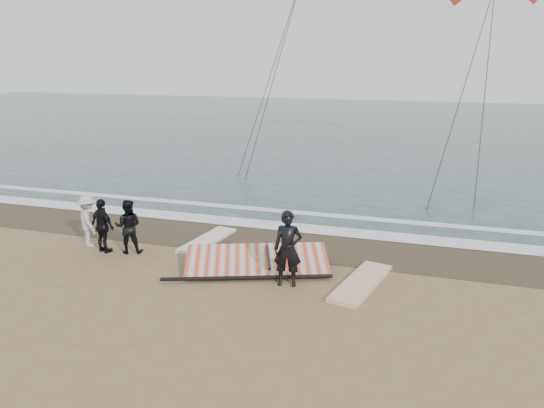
{
  "coord_description": "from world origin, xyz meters",
  "views": [
    {
      "loc": [
        4.17,
        -10.07,
        5.41
      ],
      "look_at": [
        0.07,
        3.0,
        1.6
      ],
      "focal_mm": 35.0,
      "sensor_mm": 36.0,
      "label": 1
    }
  ],
  "objects": [
    {
      "name": "sail_rig",
      "position": [
        -0.15,
        2.32,
        0.19
      ],
      "size": [
        4.05,
        2.89,
        0.5
      ],
      "color": "black",
      "rests_on": "ground"
    },
    {
      "name": "trio_cluster",
      "position": [
        -4.76,
        2.32,
        0.78
      ],
      "size": [
        2.43,
        1.18,
        1.58
      ],
      "color": "black",
      "rests_on": "ground"
    },
    {
      "name": "sea",
      "position": [
        0.0,
        33.0,
        0.01
      ],
      "size": [
        120.0,
        54.0,
        0.02
      ],
      "primitive_type": "cube",
      "color": "#233838",
      "rests_on": "ground"
    },
    {
      "name": "board_white",
      "position": [
        2.67,
        2.06,
        0.05
      ],
      "size": [
        1.28,
        2.75,
        0.11
      ],
      "primitive_type": "cube",
      "rotation": [
        0.0,
        0.0,
        -0.21
      ],
      "color": "silver",
      "rests_on": "ground"
    },
    {
      "name": "ground",
      "position": [
        0.0,
        0.0,
        0.0
      ],
      "size": [
        120.0,
        120.0,
        0.0
      ],
      "primitive_type": "plane",
      "color": "#8C704C",
      "rests_on": "ground"
    },
    {
      "name": "foam_far",
      "position": [
        0.0,
        7.6,
        0.03
      ],
      "size": [
        120.0,
        0.45,
        0.01
      ],
      "primitive_type": "cube",
      "color": "white",
      "rests_on": "sea"
    },
    {
      "name": "board_cream",
      "position": [
        -2.24,
        3.82,
        0.05
      ],
      "size": [
        0.98,
        2.49,
        0.1
      ],
      "primitive_type": "cube",
      "rotation": [
        0.0,
        0.0,
        -0.14
      ],
      "color": "white",
      "rests_on": "ground"
    },
    {
      "name": "foam_near",
      "position": [
        0.0,
        5.9,
        0.03
      ],
      "size": [
        120.0,
        0.9,
        0.01
      ],
      "primitive_type": "cube",
      "color": "white",
      "rests_on": "sea"
    },
    {
      "name": "wet_sand",
      "position": [
        0.0,
        4.5,
        0.01
      ],
      "size": [
        120.0,
        2.8,
        0.01
      ],
      "primitive_type": "cube",
      "color": "#4C3D2B",
      "rests_on": "ground"
    },
    {
      "name": "man_main",
      "position": [
        0.93,
        1.52,
        0.94
      ],
      "size": [
        0.76,
        0.57,
        1.89
      ],
      "primitive_type": "imported",
      "rotation": [
        0.0,
        0.0,
        0.18
      ],
      "color": "black",
      "rests_on": "ground"
    }
  ]
}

